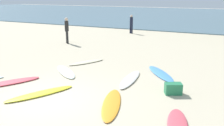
{
  "coord_description": "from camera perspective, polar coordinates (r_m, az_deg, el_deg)",
  "views": [
    {
      "loc": [
        5.4,
        -6.09,
        3.52
      ],
      "look_at": [
        0.5,
        4.27,
        0.3
      ],
      "focal_mm": 39.78,
      "sensor_mm": 36.0,
      "label": 1
    }
  ],
  "objects": [
    {
      "name": "surfboard_7",
      "position": [
        8.23,
        -0.12,
        -9.36
      ],
      "size": [
        1.38,
        2.56,
        0.07
      ],
      "primitive_type": "ellipsoid",
      "rotation": [
        0.0,
        0.0,
        3.48
      ],
      "color": "orange",
      "rests_on": "ground_plane"
    },
    {
      "name": "surfboard_2",
      "position": [
        11.65,
        -10.59,
        -1.94
      ],
      "size": [
        2.07,
        1.86,
        0.09
      ],
      "primitive_type": "ellipsoid",
      "rotation": [
        0.0,
        0.0,
        0.88
      ],
      "color": "white",
      "rests_on": "ground_plane"
    },
    {
      "name": "surfboard_6",
      "position": [
        13.13,
        -5.92,
        0.21
      ],
      "size": [
        1.43,
        2.05,
        0.07
      ],
      "primitive_type": "ellipsoid",
      "rotation": [
        0.0,
        0.0,
        -0.51
      ],
      "color": "#F7E9BE",
      "rests_on": "ground_plane"
    },
    {
      "name": "beachgoer_mid",
      "position": [
        22.81,
        4.46,
        9.12
      ],
      "size": [
        0.37,
        0.37,
        1.68
      ],
      "rotation": [
        0.0,
        0.0,
        5.88
      ],
      "color": "#191E33",
      "rests_on": "ground_plane"
    },
    {
      "name": "surfboard_8",
      "position": [
        7.26,
        14.82,
        -13.54
      ],
      "size": [
        0.98,
        2.04,
        0.07
      ],
      "primitive_type": "ellipsoid",
      "rotation": [
        0.0,
        0.0,
        0.23
      ],
      "color": "#E0525F",
      "rests_on": "ground_plane"
    },
    {
      "name": "beachgoer_near",
      "position": [
        18.36,
        -10.35,
        7.71
      ],
      "size": [
        0.4,
        0.4,
        1.86
      ],
      "rotation": [
        0.0,
        0.0,
        5.53
      ],
      "color": "black",
      "rests_on": "ground_plane"
    },
    {
      "name": "surfboard_3",
      "position": [
        10.49,
        4.17,
        -3.72
      ],
      "size": [
        0.72,
        2.48,
        0.08
      ],
      "primitive_type": "ellipsoid",
      "rotation": [
        0.0,
        0.0,
        3.23
      ],
      "color": "silver",
      "rests_on": "ground_plane"
    },
    {
      "name": "surfboard_5",
      "position": [
        9.36,
        -16.15,
        -6.76
      ],
      "size": [
        1.62,
        2.48,
        0.08
      ],
      "primitive_type": "ellipsoid",
      "rotation": [
        0.0,
        0.0,
        2.66
      ],
      "color": "yellow",
      "rests_on": "ground_plane"
    },
    {
      "name": "surfboard_0",
      "position": [
        10.92,
        -22.35,
        -4.11
      ],
      "size": [
        1.73,
        2.33,
        0.09
      ],
      "primitive_type": "ellipsoid",
      "rotation": [
        0.0,
        0.0,
        -0.55
      ],
      "color": "#E44855",
      "rests_on": "ground_plane"
    },
    {
      "name": "beach_cooler",
      "position": [
        9.27,
        13.9,
        -5.74
      ],
      "size": [
        0.69,
        0.58,
        0.41
      ],
      "primitive_type": "cube",
      "rotation": [
        0.0,
        0.0,
        3.6
      ],
      "color": "#287F51",
      "rests_on": "ground_plane"
    },
    {
      "name": "surfboard_1",
      "position": [
        11.4,
        11.1,
        -2.38
      ],
      "size": [
        1.93,
        2.28,
        0.08
      ],
      "primitive_type": "ellipsoid",
      "rotation": [
        0.0,
        0.0,
        3.79
      ],
      "color": "#4B90DD",
      "rests_on": "ground_plane"
    },
    {
      "name": "ocean_water",
      "position": [
        43.96,
        18.51,
        10.35
      ],
      "size": [
        120.0,
        40.0,
        0.08
      ],
      "primitive_type": "cube",
      "color": "slate",
      "rests_on": "ground_plane"
    },
    {
      "name": "ground_plane",
      "position": [
        8.87,
        -15.04,
        -8.27
      ],
      "size": [
        120.0,
        120.0,
        0.0
      ],
      "primitive_type": "plane",
      "color": "beige"
    }
  ]
}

